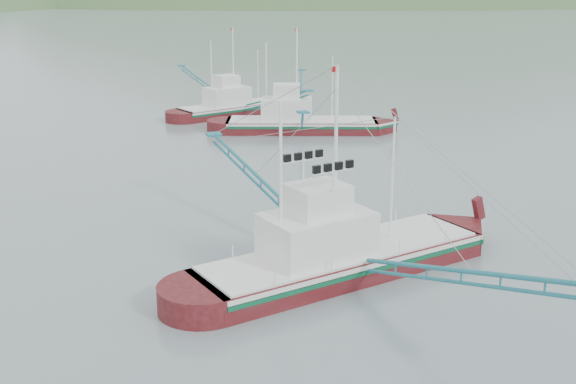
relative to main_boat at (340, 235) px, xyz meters
name	(u,v)px	position (x,y,z in m)	size (l,w,h in m)	color
ground	(326,291)	(-1.29, -1.62, -2.12)	(1200.00, 1200.00, 0.00)	slate
main_boat	(340,235)	(0.00, 0.00, 0.00)	(15.95, 27.41, 11.30)	#480C0F
bg_boat_far	(237,96)	(5.59, 44.00, -0.19)	(13.92, 23.65, 9.89)	#480C0F
bg_boat_right	(300,111)	(9.18, 33.21, -0.08)	(14.83, 25.24, 10.52)	#480C0F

